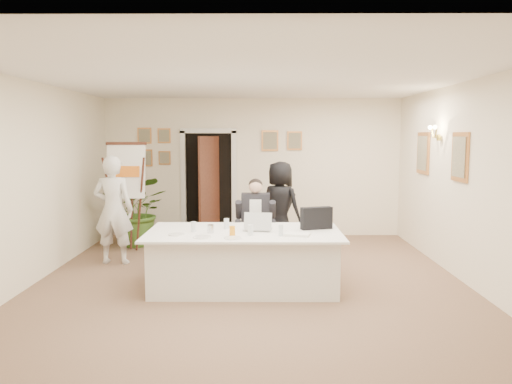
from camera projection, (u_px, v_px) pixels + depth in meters
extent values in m
plane|color=brown|center=(250.00, 285.00, 6.88)|extent=(7.00, 7.00, 0.00)
cube|color=white|center=(249.00, 78.00, 6.56)|extent=(6.00, 7.00, 0.02)
cube|color=white|center=(253.00, 168.00, 10.20)|extent=(6.00, 0.10, 2.80)
cube|color=white|center=(239.00, 236.00, 3.24)|extent=(6.00, 0.10, 2.80)
cube|color=white|center=(28.00, 184.00, 6.74)|extent=(0.10, 7.00, 2.80)
cube|color=white|center=(472.00, 184.00, 6.70)|extent=(0.10, 7.00, 2.80)
cube|color=black|center=(209.00, 185.00, 10.21)|extent=(0.92, 0.06, 2.10)
cube|color=white|center=(183.00, 185.00, 10.19)|extent=(0.10, 0.06, 2.20)
cube|color=white|center=(234.00, 185.00, 10.18)|extent=(0.10, 0.06, 2.20)
cube|color=#331910|center=(209.00, 188.00, 9.80)|extent=(0.33, 0.81, 2.02)
cube|color=white|center=(244.00, 260.00, 6.73)|extent=(2.41, 1.21, 0.75)
cube|color=white|center=(244.00, 232.00, 6.69)|extent=(2.59, 1.39, 0.03)
cube|color=white|center=(126.00, 171.00, 8.61)|extent=(0.66, 0.20, 0.93)
imported|color=silver|center=(113.00, 210.00, 7.96)|extent=(0.66, 0.45, 1.74)
imported|color=black|center=(280.00, 207.00, 8.77)|extent=(0.94, 0.86, 1.61)
imported|color=#3B6321|center=(138.00, 211.00, 9.30)|extent=(1.25, 1.10, 1.32)
cube|color=black|center=(316.00, 218.00, 6.82)|extent=(0.45, 0.24, 0.30)
cube|color=white|center=(297.00, 234.00, 6.39)|extent=(0.36, 0.30, 0.03)
cylinder|color=white|center=(176.00, 234.00, 6.42)|extent=(0.25, 0.25, 0.01)
cylinder|color=white|center=(202.00, 237.00, 6.26)|extent=(0.29, 0.29, 0.01)
cylinder|color=white|center=(233.00, 238.00, 6.20)|extent=(0.27, 0.27, 0.01)
cylinder|color=silver|center=(193.00, 227.00, 6.63)|extent=(0.07, 0.07, 0.14)
cylinder|color=silver|center=(250.00, 230.00, 6.39)|extent=(0.08, 0.08, 0.14)
cylinder|color=silver|center=(281.00, 231.00, 6.36)|extent=(0.07, 0.07, 0.14)
cylinder|color=silver|center=(227.00, 223.00, 6.87)|extent=(0.08, 0.08, 0.14)
cylinder|color=orange|center=(232.00, 231.00, 6.34)|extent=(0.09, 0.09, 0.13)
cylinder|color=silver|center=(211.00, 229.00, 6.55)|extent=(0.09, 0.09, 0.11)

